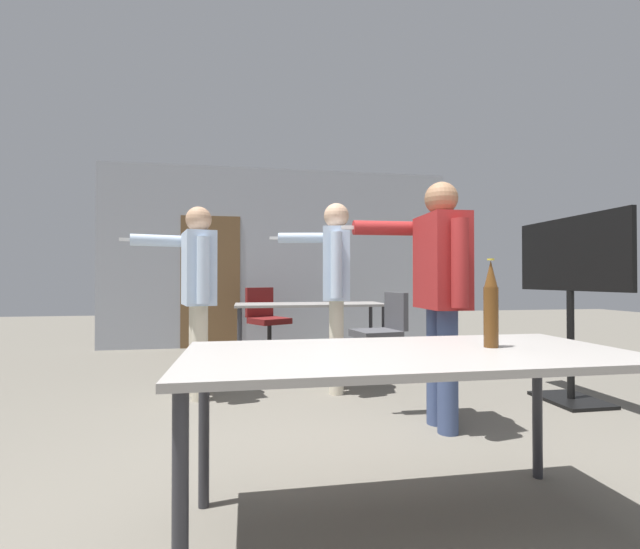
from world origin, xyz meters
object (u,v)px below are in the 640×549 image
(tv_screen, at_px, (570,283))
(beer_bottle, at_px, (491,305))
(person_near_casual, at_px, (335,277))
(office_chair_mid_tucked, at_px, (382,336))
(person_center_tall, at_px, (439,280))
(person_right_polo, at_px, (197,283))
(office_chair_far_left, at_px, (266,323))

(tv_screen, bearing_deg, beer_bottle, -47.65)
(person_near_casual, distance_m, office_chair_mid_tucked, 1.15)
(person_center_tall, height_order, beer_bottle, person_center_tall)
(tv_screen, height_order, person_right_polo, person_right_polo)
(beer_bottle, bearing_deg, person_center_tall, 75.45)
(person_center_tall, relative_size, office_chair_far_left, 1.86)
(tv_screen, distance_m, beer_bottle, 2.31)
(office_chair_mid_tucked, relative_size, office_chair_far_left, 0.97)
(person_near_casual, bearing_deg, office_chair_mid_tucked, -33.93)
(person_near_casual, relative_size, person_right_polo, 1.04)
(beer_bottle, bearing_deg, office_chair_mid_tucked, 81.45)
(office_chair_mid_tucked, xyz_separation_m, office_chair_far_left, (-1.22, 1.43, 0.02))
(tv_screen, distance_m, office_chair_far_left, 3.78)
(person_right_polo, relative_size, person_center_tall, 0.98)
(person_near_casual, distance_m, beer_bottle, 2.26)
(person_near_casual, relative_size, office_chair_far_left, 1.89)
(beer_bottle, bearing_deg, person_right_polo, 123.94)
(tv_screen, xyz_separation_m, person_center_tall, (-1.42, -0.43, 0.03))
(person_right_polo, bearing_deg, office_chair_far_left, -33.12)
(tv_screen, height_order, person_center_tall, person_center_tall)
(office_chair_mid_tucked, bearing_deg, beer_bottle, 161.15)
(beer_bottle, bearing_deg, person_near_casual, 96.07)
(office_chair_far_left, bearing_deg, person_center_tall, 78.47)
(person_right_polo, distance_m, office_chair_far_left, 2.29)
(person_center_tall, height_order, office_chair_far_left, person_center_tall)
(tv_screen, height_order, office_chair_mid_tucked, tv_screen)
(person_center_tall, relative_size, beer_bottle, 4.49)
(office_chair_mid_tucked, bearing_deg, person_right_polo, 98.54)
(person_near_casual, distance_m, person_center_tall, 1.23)
(office_chair_mid_tucked, bearing_deg, office_chair_far_left, 30.22)
(person_right_polo, distance_m, beer_bottle, 2.70)
(office_chair_mid_tucked, height_order, beer_bottle, beer_bottle)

